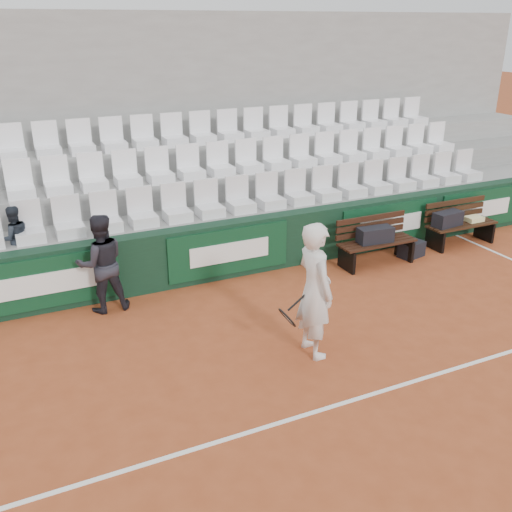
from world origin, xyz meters
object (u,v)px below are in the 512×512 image
at_px(water_bottle_far, 411,251).
at_px(tennis_player, 315,290).
at_px(sports_bag_left, 375,235).
at_px(bench_left, 376,253).
at_px(sports_bag_right, 448,219).
at_px(water_bottle_near, 311,264).
at_px(bench_right, 460,234).
at_px(spectator_c, 10,211).
at_px(sports_bag_ground, 411,249).
at_px(ball_kid, 101,263).

bearing_deg(water_bottle_far, tennis_player, -147.86).
bearing_deg(tennis_player, sports_bag_left, 40.12).
relative_size(bench_left, sports_bag_right, 2.45).
distance_m(water_bottle_near, tennis_player, 2.90).
bearing_deg(bench_right, tennis_player, -154.46).
distance_m(sports_bag_right, spectator_c, 7.95).
xyz_separation_m(sports_bag_right, water_bottle_near, (-3.01, 0.12, -0.46)).
bearing_deg(water_bottle_far, sports_bag_left, 179.97).
bearing_deg(sports_bag_right, spectator_c, 172.35).
height_order(bench_left, bench_right, same).
height_order(sports_bag_left, tennis_player, tennis_player).
relative_size(bench_right, sports_bag_left, 2.29).
height_order(bench_right, sports_bag_left, sports_bag_left).
distance_m(bench_left, sports_bag_left, 0.37).
height_order(bench_left, sports_bag_ground, bench_left).
bearing_deg(sports_bag_left, tennis_player, -139.88).
height_order(bench_left, ball_kid, ball_kid).
bearing_deg(tennis_player, sports_bag_right, 27.59).
distance_m(sports_bag_left, ball_kid, 4.88).
relative_size(sports_bag_ground, tennis_player, 0.26).
height_order(bench_left, tennis_player, tennis_player).
relative_size(bench_right, sports_bag_ground, 3.05).
bearing_deg(tennis_player, bench_left, 39.47).
distance_m(bench_right, ball_kid, 7.09).
xyz_separation_m(bench_left, spectator_c, (-6.06, 1.19, 1.29)).
xyz_separation_m(bench_left, bench_right, (2.15, 0.12, 0.00)).
height_order(sports_bag_left, sports_bag_ground, sports_bag_left).
height_order(sports_bag_ground, tennis_player, tennis_player).
xyz_separation_m(water_bottle_far, tennis_player, (-3.43, -2.16, 0.81)).
distance_m(sports_bag_left, sports_bag_right, 1.84).
relative_size(bench_left, water_bottle_near, 5.81).
bearing_deg(ball_kid, water_bottle_far, 176.80).
bearing_deg(ball_kid, bench_left, 176.33).
relative_size(water_bottle_far, spectator_c, 0.24).
bearing_deg(sports_bag_right, bench_right, -2.81).
bearing_deg(bench_right, sports_bag_right, 177.19).
height_order(sports_bag_ground, water_bottle_far, sports_bag_ground).
distance_m(bench_right, spectator_c, 8.37).
bearing_deg(sports_bag_ground, tennis_player, -147.84).
xyz_separation_m(bench_left, tennis_player, (-2.62, -2.16, 0.71)).
distance_m(ball_kid, spectator_c, 1.62).
bearing_deg(sports_bag_ground, ball_kid, 177.20).
height_order(water_bottle_near, ball_kid, ball_kid).
relative_size(sports_bag_left, tennis_player, 0.35).
xyz_separation_m(sports_bag_right, spectator_c, (-7.83, 1.05, 0.93)).
bearing_deg(bench_left, tennis_player, -140.53).
height_order(sports_bag_ground, ball_kid, ball_kid).
bearing_deg(bench_right, water_bottle_far, -174.83).
height_order(sports_bag_right, spectator_c, spectator_c).
bearing_deg(water_bottle_near, water_bottle_far, -7.34).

